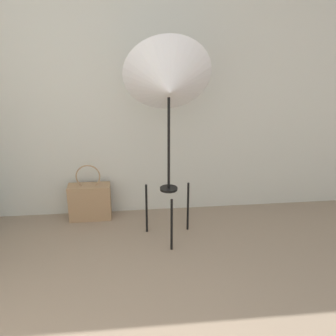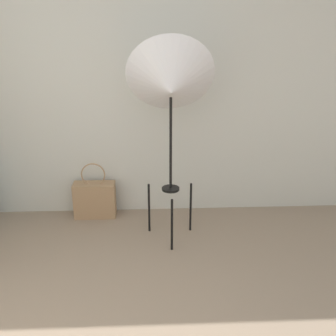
% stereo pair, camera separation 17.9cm
% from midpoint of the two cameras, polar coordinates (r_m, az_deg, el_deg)
% --- Properties ---
extents(wall_back, '(8.00, 0.05, 2.60)m').
position_cam_midpoint_polar(wall_back, '(3.67, -9.39, 12.48)').
color(wall_back, beige).
rests_on(wall_back, ground_plane).
extents(photo_umbrella, '(0.71, 0.55, 1.71)m').
position_cam_midpoint_polar(photo_umbrella, '(3.10, -1.58, 12.01)').
color(photo_umbrella, black).
rests_on(photo_umbrella, ground_plane).
extents(tote_bag, '(0.40, 0.17, 0.55)m').
position_cam_midpoint_polar(tote_bag, '(3.86, -12.59, -4.75)').
color(tote_bag, '#9E7A56').
rests_on(tote_bag, ground_plane).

